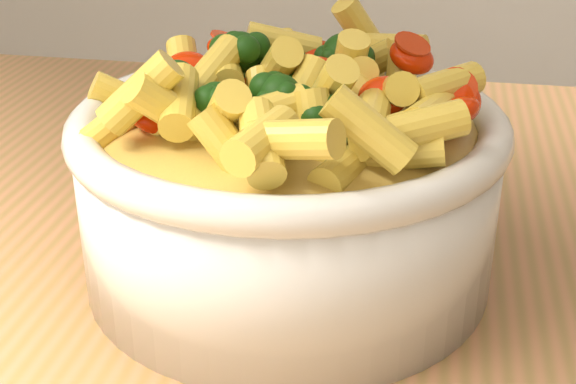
# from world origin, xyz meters

# --- Properties ---
(serving_bowl) EXTENTS (0.25, 0.25, 0.11)m
(serving_bowl) POSITION_xyz_m (0.00, -0.00, 0.95)
(serving_bowl) COLOR silver
(serving_bowl) RESTS_ON table
(pasta_salad) EXTENTS (0.20, 0.20, 0.04)m
(pasta_salad) POSITION_xyz_m (0.00, -0.00, 1.02)
(pasta_salad) COLOR #F7D04E
(pasta_salad) RESTS_ON serving_bowl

